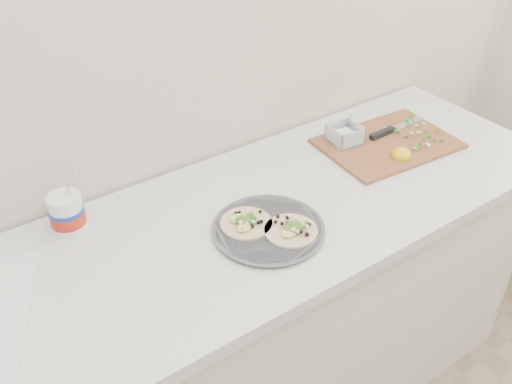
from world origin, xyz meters
TOP-DOWN VIEW (x-y plane):
  - counter at (0.00, 1.43)m, footprint 2.44×0.66m
  - taco_plate at (0.21, 1.33)m, footprint 0.30×0.30m
  - tub at (-0.22, 1.65)m, footprint 0.09×0.09m
  - cutboard at (0.79, 1.48)m, footprint 0.46×0.33m

SIDE VIEW (x-z plane):
  - counter at x=0.00m, z-range 0.00..0.90m
  - cutboard at x=0.79m, z-range 0.88..0.95m
  - taco_plate at x=0.21m, z-range 0.90..0.94m
  - tub at x=-0.22m, z-range 0.86..1.07m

